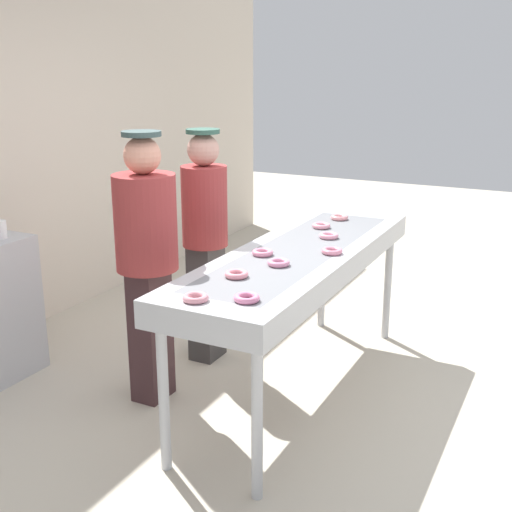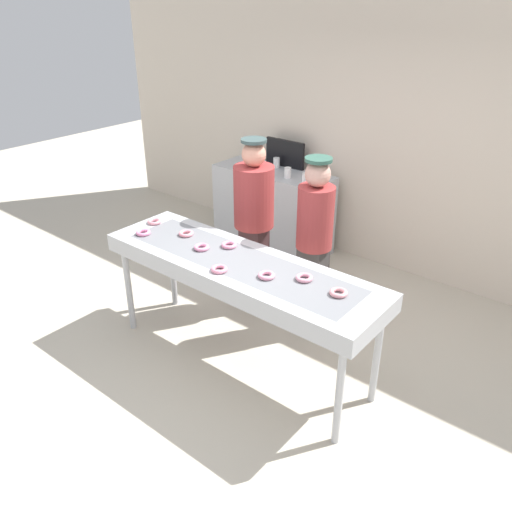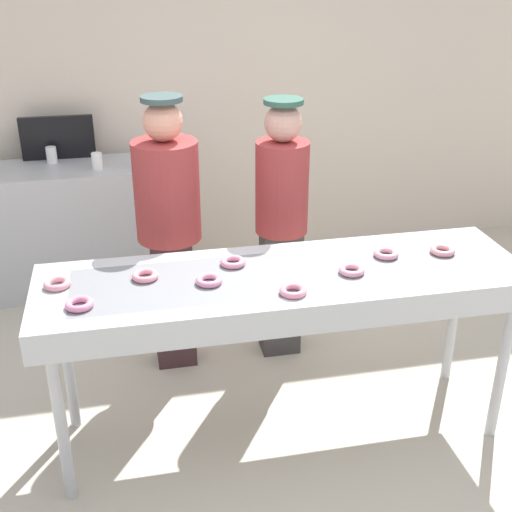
# 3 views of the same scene
# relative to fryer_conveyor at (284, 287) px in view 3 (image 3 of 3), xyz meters

# --- Properties ---
(ground_plane) EXTENTS (16.00, 16.00, 0.00)m
(ground_plane) POSITION_rel_fryer_conveyor_xyz_m (0.00, 0.00, -0.88)
(ground_plane) COLOR beige
(back_wall) EXTENTS (8.00, 0.12, 2.88)m
(back_wall) POSITION_rel_fryer_conveyor_xyz_m (0.00, 2.43, 0.56)
(back_wall) COLOR beige
(back_wall) RESTS_ON ground
(fryer_conveyor) EXTENTS (2.41, 0.69, 0.96)m
(fryer_conveyor) POSITION_rel_fryer_conveyor_xyz_m (0.00, 0.00, 0.00)
(fryer_conveyor) COLOR #B7BABF
(fryer_conveyor) RESTS_ON ground
(strawberry_donut_0) EXTENTS (0.18, 0.18, 0.03)m
(strawberry_donut_0) POSITION_rel_fryer_conveyor_xyz_m (-0.37, -0.03, 0.10)
(strawberry_donut_0) COLOR pink
(strawberry_donut_0) RESTS_ON fryer_conveyor
(strawberry_donut_1) EXTENTS (0.14, 0.14, 0.03)m
(strawberry_donut_1) POSITION_rel_fryer_conveyor_xyz_m (0.56, 0.08, 0.10)
(strawberry_donut_1) COLOR pink
(strawberry_donut_1) RESTS_ON fryer_conveyor
(strawberry_donut_2) EXTENTS (0.13, 0.13, 0.03)m
(strawberry_donut_2) POSITION_rel_fryer_conveyor_xyz_m (0.32, -0.07, 0.10)
(strawberry_donut_2) COLOR pink
(strawberry_donut_2) RESTS_ON fryer_conveyor
(strawberry_donut_3) EXTENTS (0.14, 0.14, 0.03)m
(strawberry_donut_3) POSITION_rel_fryer_conveyor_xyz_m (-1.08, 0.08, 0.10)
(strawberry_donut_3) COLOR pink
(strawberry_donut_3) RESTS_ON fryer_conveyor
(strawberry_donut_4) EXTENTS (0.15, 0.15, 0.03)m
(strawberry_donut_4) POSITION_rel_fryer_conveyor_xyz_m (-0.01, -0.22, 0.10)
(strawberry_donut_4) COLOR pink
(strawberry_donut_4) RESTS_ON fryer_conveyor
(strawberry_donut_5) EXTENTS (0.14, 0.14, 0.03)m
(strawberry_donut_5) POSITION_rel_fryer_conveyor_xyz_m (-0.23, 0.14, 0.10)
(strawberry_donut_5) COLOR pink
(strawberry_donut_5) RESTS_ON fryer_conveyor
(strawberry_donut_6) EXTENTS (0.15, 0.15, 0.03)m
(strawberry_donut_6) POSITION_rel_fryer_conveyor_xyz_m (-0.67, 0.08, 0.10)
(strawberry_donut_6) COLOR pink
(strawberry_donut_6) RESTS_ON fryer_conveyor
(strawberry_donut_7) EXTENTS (0.17, 0.17, 0.03)m
(strawberry_donut_7) POSITION_rel_fryer_conveyor_xyz_m (-0.97, -0.14, 0.10)
(strawberry_donut_7) COLOR pink
(strawberry_donut_7) RESTS_ON fryer_conveyor
(strawberry_donut_8) EXTENTS (0.18, 0.18, 0.03)m
(strawberry_donut_8) POSITION_rel_fryer_conveyor_xyz_m (0.86, 0.05, 0.10)
(strawberry_donut_8) COLOR pink
(strawberry_donut_8) RESTS_ON fryer_conveyor
(worker_baker) EXTENTS (0.31, 0.31, 1.64)m
(worker_baker) POSITION_rel_fryer_conveyor_xyz_m (0.18, 0.79, 0.03)
(worker_baker) COLOR #3A3636
(worker_baker) RESTS_ON ground
(worker_assistant) EXTENTS (0.37, 0.37, 1.68)m
(worker_assistant) POSITION_rel_fryer_conveyor_xyz_m (-0.49, 0.79, 0.10)
(worker_assistant) COLOR #3B2426
(worker_assistant) RESTS_ON ground
(prep_counter) EXTENTS (1.46, 0.55, 0.95)m
(prep_counter) POSITION_rel_fryer_conveyor_xyz_m (-1.18, 1.98, -0.40)
(prep_counter) COLOR #B7BABF
(prep_counter) RESTS_ON ground
(paper_cup_1) EXTENTS (0.08, 0.08, 0.12)m
(paper_cup_1) POSITION_rel_fryer_conveyor_xyz_m (-1.23, 2.11, 0.13)
(paper_cup_1) COLOR white
(paper_cup_1) RESTS_ON prep_counter
(paper_cup_2) EXTENTS (0.08, 0.08, 0.12)m
(paper_cup_2) POSITION_rel_fryer_conveyor_xyz_m (-0.63, 1.84, 0.13)
(paper_cup_2) COLOR white
(paper_cup_2) RESTS_ON prep_counter
(paper_cup_3) EXTENTS (0.08, 0.08, 0.12)m
(paper_cup_3) POSITION_rel_fryer_conveyor_xyz_m (-0.90, 1.89, 0.13)
(paper_cup_3) COLOR white
(paper_cup_3) RESTS_ON prep_counter
(menu_display) EXTENTS (0.53, 0.04, 0.32)m
(menu_display) POSITION_rel_fryer_conveyor_xyz_m (-1.18, 2.21, 0.23)
(menu_display) COLOR black
(menu_display) RESTS_ON prep_counter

